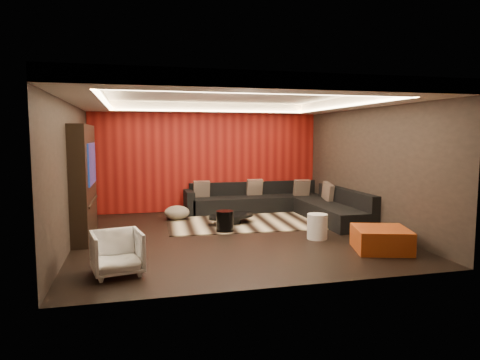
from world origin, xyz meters
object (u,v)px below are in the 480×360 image
object	(u,v)px
armchair	(117,253)
coffee_table	(231,219)
sectional_sofa	(283,205)
drum_stool	(225,221)
white_side_table	(317,226)
orange_ottoman	(381,239)

from	to	relation	value
armchair	coffee_table	bearing A→B (deg)	40.44
sectional_sofa	drum_stool	bearing A→B (deg)	-140.03
white_side_table	orange_ottoman	bearing A→B (deg)	-55.47
coffee_table	drum_stool	size ratio (longest dim) A/B	2.76
drum_stool	armchair	xyz separation A→B (m)	(-2.07, -2.28, 0.09)
coffee_table	orange_ottoman	xyz separation A→B (m)	(2.03, -2.80, 0.08)
coffee_table	white_side_table	bearing A→B (deg)	-53.33
coffee_table	drum_stool	bearing A→B (deg)	-112.49
coffee_table	sectional_sofa	size ratio (longest dim) A/B	0.32
white_side_table	orange_ottoman	xyz separation A→B (m)	(0.73, -1.05, -0.04)
coffee_table	drum_stool	distance (m)	0.82
orange_ottoman	sectional_sofa	distance (m)	3.62
white_side_table	orange_ottoman	size ratio (longest dim) A/B	0.54
white_side_table	armchair	world-z (taller)	armchair
drum_stool	white_side_table	size ratio (longest dim) A/B	0.87
coffee_table	armchair	world-z (taller)	armchair
coffee_table	drum_stool	xyz separation A→B (m)	(-0.31, -0.75, 0.11)
coffee_table	armchair	size ratio (longest dim) A/B	1.67
armchair	sectional_sofa	world-z (taller)	sectional_sofa
coffee_table	white_side_table	size ratio (longest dim) A/B	2.41
white_side_table	armchair	xyz separation A→B (m)	(-3.68, -1.28, 0.08)
drum_stool	sectional_sofa	xyz separation A→B (m)	(1.82, 1.53, 0.03)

